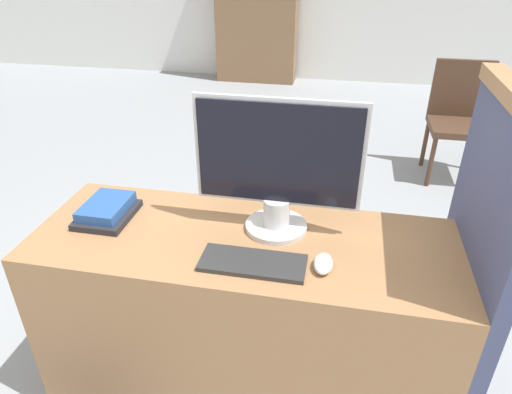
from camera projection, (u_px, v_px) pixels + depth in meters
desk at (244, 320)px, 1.78m from camera, size 1.50×0.55×0.78m
carrel_divider at (468, 280)px, 1.55m from camera, size 0.07×0.65×1.33m
monitor at (278, 167)px, 1.53m from camera, size 0.57×0.22×0.48m
keyboard at (253, 263)px, 1.46m from camera, size 0.34×0.14×0.02m
mouse at (323, 264)px, 1.44m from camera, size 0.06×0.10×0.04m
book_stack at (107, 210)px, 1.70m from camera, size 0.18×0.23×0.06m
far_chair at (459, 115)px, 3.54m from camera, size 0.44×0.44×0.89m
bookshelf_far at (257, 0)px, 5.76m from camera, size 1.04×0.32×2.03m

